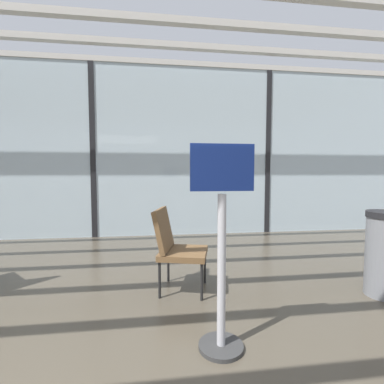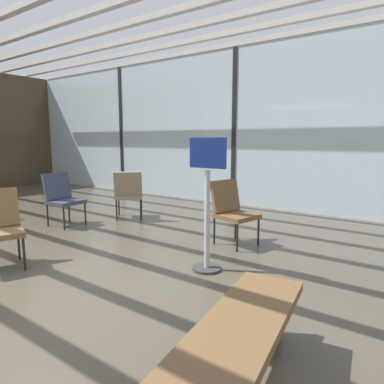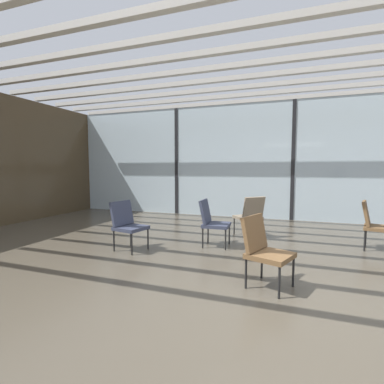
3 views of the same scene
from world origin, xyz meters
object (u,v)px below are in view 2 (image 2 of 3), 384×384
Objects in this scene: parked_airplane at (259,117)px; lounge_chair_1 at (129,192)px; lounge_chair_2 at (232,208)px; waiting_bench at (236,348)px; lounge_chair_0 at (62,196)px; info_sign at (207,209)px.

parked_airplane is 15.41× the size of lounge_chair_1.
waiting_bench is at bearing -136.33° from lounge_chair_2.
lounge_chair_2 is at bearing -78.25° from lounge_chair_0.
info_sign is at bearing 29.40° from waiting_bench.
parked_airplane reaches higher than lounge_chair_1.
info_sign reaches higher than lounge_chair_0.
lounge_chair_0 is 1.12m from lounge_chair_1.
parked_airplane reaches higher than lounge_chair_2.
lounge_chair_2 is at bearing 104.09° from info_sign.
lounge_chair_0 is (0.31, -8.29, -1.71)m from parked_airplane.
parked_airplane is 9.32× the size of info_sign.
parked_airplane reaches higher than lounge_chair_0.
lounge_chair_2 is 2.97m from waiting_bench.
lounge_chair_1 is at bearing -34.18° from lounge_chair_0.
waiting_bench is 1.17× the size of info_sign.
info_sign reaches higher than lounge_chair_2.
lounge_chair_1 is at bearing 153.50° from info_sign.
parked_airplane is 9.33m from info_sign.
lounge_chair_0 and lounge_chair_1 have the same top height.
parked_airplane is 15.41× the size of lounge_chair_0.
waiting_bench is (1.45, -2.58, -0.13)m from lounge_chair_2.
waiting_bench is at bearing -116.40° from lounge_chair_0.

